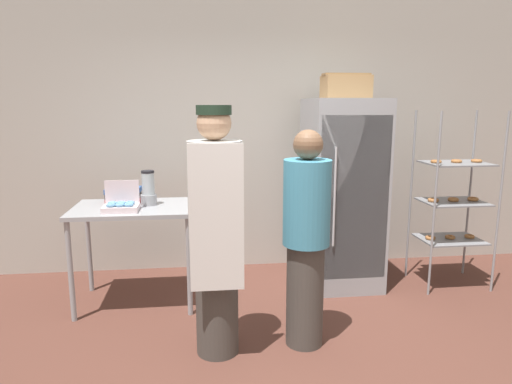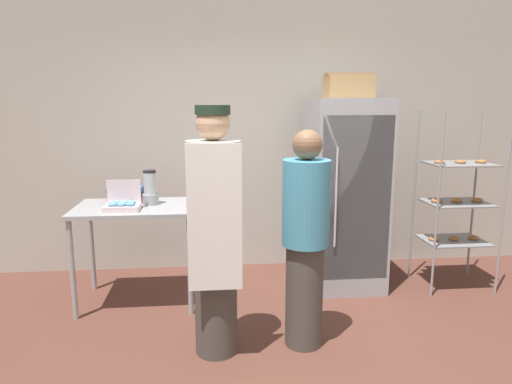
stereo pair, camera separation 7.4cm
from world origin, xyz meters
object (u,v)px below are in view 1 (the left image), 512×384
Objects in this scene: refrigerator at (342,194)px; person_baker at (216,230)px; baking_rack at (453,201)px; person_customer at (306,239)px; blender_pitcher at (148,190)px; donut_box at (121,206)px; cardboard_storage_box at (346,86)px; binder_stack at (124,195)px.

person_baker is at bearing -137.02° from refrigerator.
person_customer is at bearing -149.94° from baking_rack.
donut_box is at bearing -133.75° from blender_pitcher.
donut_box is 0.31m from blender_pitcher.
refrigerator is at bearing 6.13° from blender_pitcher.
person_baker reaches higher than blender_pitcher.
cardboard_storage_box is (2.06, 0.51, 1.00)m from donut_box.
refrigerator is 1.14× the size of person_customer.
person_customer is (1.41, -0.72, -0.12)m from donut_box.
cardboard_storage_box is (-1.03, 0.26, 1.09)m from baking_rack.
cardboard_storage_box is at bearing 3.67° from binder_stack.
blender_pitcher is 0.69× the size of cardboard_storage_box.
refrigerator reaches higher than donut_box.
donut_box is 0.16× the size of person_baker.
baking_rack is at bearing -14.07° from cardboard_storage_box.
blender_pitcher is 0.17× the size of person_baker.
binder_stack is at bearing 146.93° from blender_pitcher.
person_baker is (-1.29, -1.27, -1.01)m from cardboard_storage_box.
blender_pitcher is (-1.82, -0.20, 0.11)m from refrigerator.
blender_pitcher is at bearing 46.25° from donut_box.
cardboard_storage_box is 1.78m from person_customer.
donut_box is 1.08m from person_baker.
donut_box is at bearing -175.41° from baking_rack.
person_baker is (-1.26, -1.18, 0.01)m from refrigerator.
binder_stack is (-2.07, -0.04, 0.04)m from refrigerator.
person_baker is at bearing -135.43° from cardboard_storage_box.
cardboard_storage_box reaches higher than person_baker.
cardboard_storage_box reaches higher than binder_stack.
person_baker reaches higher than baking_rack.
baking_rack is at bearing 30.06° from person_customer.
refrigerator is 2.07m from donut_box.
refrigerator reaches higher than binder_stack.
cardboard_storage_box is (0.03, 0.10, 1.02)m from refrigerator.
blender_pitcher is 2.08m from cardboard_storage_box.
refrigerator is 1.73m from person_baker.
cardboard_storage_box is (1.85, 0.29, 0.91)m from blender_pitcher.
baking_rack is 1.52m from cardboard_storage_box.
binder_stack is (-0.24, 0.16, -0.07)m from blender_pitcher.
refrigerator is 1.06× the size of baking_rack.
cardboard_storage_box reaches higher than donut_box.
refrigerator is 2.07m from binder_stack.
blender_pitcher reaches higher than binder_stack.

